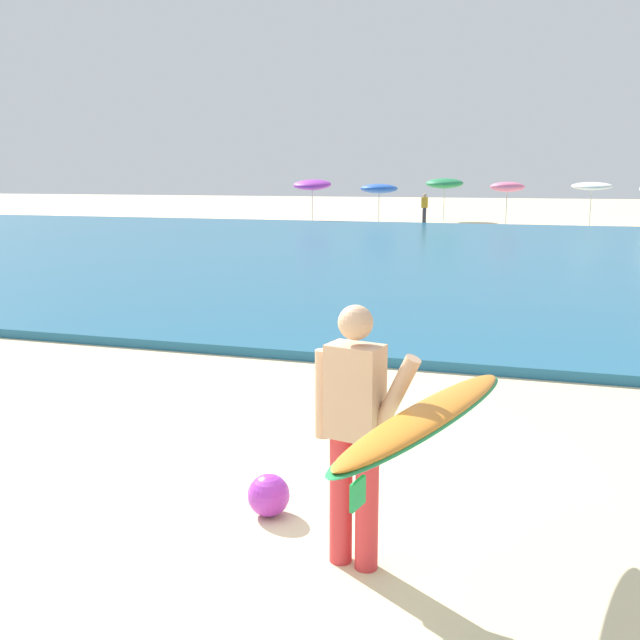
{
  "coord_description": "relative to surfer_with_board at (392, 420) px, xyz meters",
  "views": [
    {
      "loc": [
        2.36,
        -4.38,
        2.51
      ],
      "look_at": [
        0.28,
        2.36,
        1.1
      ],
      "focal_mm": 40.77,
      "sensor_mm": 36.0,
      "label": 1
    }
  ],
  "objects": [
    {
      "name": "surfer_with_board",
      "position": [
        0.0,
        0.0,
        0.0
      ],
      "size": [
        1.21,
        2.62,
        1.73
      ],
      "color": "red",
      "rests_on": "ground"
    },
    {
      "name": "beach_umbrella_1",
      "position": [
        -7.88,
        34.92,
        0.76
      ],
      "size": [
        2.02,
        2.02,
        2.07
      ],
      "color": "beige",
      "rests_on": "ground"
    },
    {
      "name": "beach_umbrella_0",
      "position": [
        -11.57,
        34.55,
        0.96
      ],
      "size": [
        2.1,
        2.14,
        2.36
      ],
      "color": "beige",
      "rests_on": "ground"
    },
    {
      "name": "beachgoer_near_row_left",
      "position": [
        -5.25,
        34.04,
        -0.19
      ],
      "size": [
        0.32,
        0.2,
        1.58
      ],
      "color": "#383842",
      "rests_on": "ground"
    },
    {
      "name": "beach_umbrella_3",
      "position": [
        -1.14,
        34.89,
        0.88
      ],
      "size": [
        1.74,
        1.77,
        2.22
      ],
      "color": "beige",
      "rests_on": "ground"
    },
    {
      "name": "ground_plane",
      "position": [
        -1.53,
        0.2,
        -1.03
      ],
      "size": [
        160.0,
        160.0,
        0.0
      ],
      "primitive_type": "plane",
      "color": "beige"
    },
    {
      "name": "beach_umbrella_4",
      "position": [
        2.94,
        34.81,
        0.94
      ],
      "size": [
        1.98,
        1.99,
        2.22
      ],
      "color": "beige",
      "rests_on": "ground"
    },
    {
      "name": "beach_umbrella_2",
      "position": [
        -4.63,
        36.94,
        1.03
      ],
      "size": [
        2.06,
        2.08,
        2.39
      ],
      "color": "beige",
      "rests_on": "ground"
    },
    {
      "name": "beach_ball",
      "position": [
        -1.03,
        0.55,
        -0.87
      ],
      "size": [
        0.32,
        0.32,
        0.32
      ],
      "primitive_type": "sphere",
      "color": "purple",
      "rests_on": "ground"
    },
    {
      "name": "sea",
      "position": [
        -1.53,
        18.98,
        -0.96
      ],
      "size": [
        120.0,
        28.0,
        0.14
      ],
      "primitive_type": "cube",
      "color": "#1E6084",
      "rests_on": "ground"
    }
  ]
}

